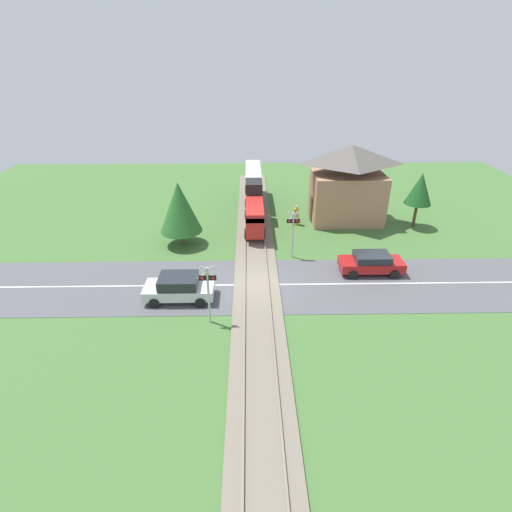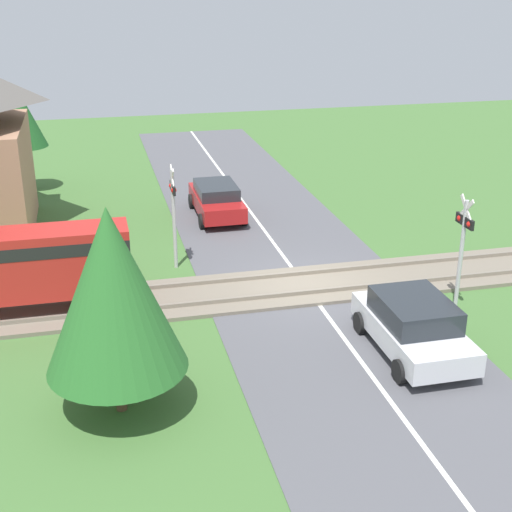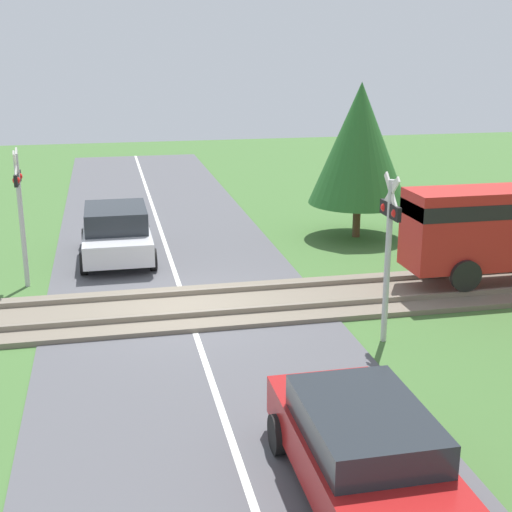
{
  "view_description": "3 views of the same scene",
  "coord_description": "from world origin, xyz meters",
  "views": [
    {
      "loc": [
        -0.43,
        -21.17,
        12.98
      ],
      "look_at": [
        0.0,
        1.6,
        1.2
      ],
      "focal_mm": 28.0,
      "sensor_mm": 36.0,
      "label": 1
    },
    {
      "loc": [
        -19.33,
        6.2,
        9.12
      ],
      "look_at": [
        0.0,
        1.6,
        1.2
      ],
      "focal_mm": 50.0,
      "sensor_mm": 36.0,
      "label": 2
    },
    {
      "loc": [
        15.21,
        -1.64,
        5.81
      ],
      "look_at": [
        0.0,
        1.6,
        1.2
      ],
      "focal_mm": 50.0,
      "sensor_mm": 36.0,
      "label": 3
    }
  ],
  "objects": [
    {
      "name": "ground_plane",
      "position": [
        0.0,
        0.0,
        0.0
      ],
      "size": [
        60.0,
        60.0,
        0.0
      ],
      "primitive_type": "plane",
      "color": "#426B33"
    },
    {
      "name": "road_surface",
      "position": [
        0.0,
        0.0,
        0.01
      ],
      "size": [
        48.0,
        6.4,
        0.02
      ],
      "color": "#515156",
      "rests_on": "ground_plane"
    },
    {
      "name": "track_bed",
      "position": [
        0.0,
        0.0,
        0.07
      ],
      "size": [
        2.8,
        48.0,
        0.24
      ],
      "color": "#756B5B",
      "rests_on": "ground_plane"
    },
    {
      "name": "car_near_crossing",
      "position": [
        -4.51,
        -1.44,
        0.78
      ],
      "size": [
        4.01,
        2.0,
        1.5
      ],
      "color": "silver",
      "rests_on": "ground_plane"
    },
    {
      "name": "car_far_side",
      "position": [
        7.48,
        1.44,
        0.73
      ],
      "size": [
        4.07,
        1.83,
        1.35
      ],
      "color": "#A81919",
      "rests_on": "ground_plane"
    },
    {
      "name": "crossing_signal_west_approach",
      "position": [
        -2.56,
        -3.72,
        2.19
      ],
      "size": [
        0.9,
        0.18,
        3.45
      ],
      "color": "#B7B7B7",
      "rests_on": "ground_plane"
    },
    {
      "name": "crossing_signal_east_approach",
      "position": [
        2.56,
        3.72,
        2.19
      ],
      "size": [
        0.9,
        0.18,
        3.45
      ],
      "color": "#B7B7B7",
      "rests_on": "ground_plane"
    },
    {
      "name": "tree_by_station",
      "position": [
        13.11,
        8.98,
        3.22
      ],
      "size": [
        2.09,
        2.09,
        4.5
      ],
      "color": "brown",
      "rests_on": "ground_plane"
    },
    {
      "name": "tree_roadside_hedge",
      "position": [
        -5.42,
        5.99,
        2.93
      ],
      "size": [
        3.07,
        3.07,
        4.77
      ],
      "color": "brown",
      "rests_on": "ground_plane"
    }
  ]
}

